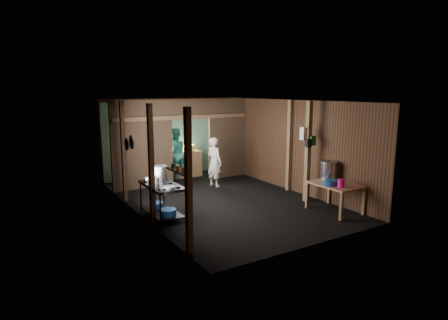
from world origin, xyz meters
TOP-DOWN VIEW (x-y plane):
  - floor at (0.00, 0.00)m, footprint 4.50×7.00m
  - ceiling at (0.00, 0.00)m, footprint 4.50×7.00m
  - wall_back at (0.00, 3.50)m, footprint 4.50×0.00m
  - wall_front at (0.00, -3.50)m, footprint 4.50×0.00m
  - wall_left at (-2.25, 0.00)m, footprint 0.00×7.00m
  - wall_right at (2.25, 0.00)m, footprint 0.00×7.00m
  - partition_left at (-1.32, 2.20)m, footprint 1.85×0.10m
  - partition_right at (1.57, 2.20)m, footprint 1.35×0.10m
  - partition_header at (0.25, 2.20)m, footprint 1.30×0.10m
  - turquoise_panel at (0.00, 3.44)m, footprint 4.40×0.06m
  - back_counter at (0.30, 2.95)m, footprint 1.20×0.50m
  - wall_clock at (0.25, 3.40)m, footprint 0.20×0.03m
  - post_left_a at (-2.18, -2.60)m, footprint 0.10×0.12m
  - post_left_b at (-2.18, -0.80)m, footprint 0.10×0.12m
  - post_left_c at (-2.18, 1.20)m, footprint 0.10×0.12m
  - post_right at (2.18, -0.20)m, footprint 0.10×0.12m
  - post_free at (1.85, -1.30)m, footprint 0.12×0.12m
  - cross_beam at (0.00, 2.15)m, footprint 4.40×0.12m
  - pan_lid_big at (-2.21, 0.40)m, footprint 0.03×0.34m
  - pan_lid_small at (-2.21, 0.80)m, footprint 0.03×0.30m
  - wall_shelf at (-2.15, -2.10)m, footprint 0.14×0.80m
  - jar_white at (-2.15, -2.35)m, footprint 0.07×0.07m
  - jar_yellow at (-2.15, -2.10)m, footprint 0.08×0.08m
  - jar_green at (-2.15, -1.88)m, footprint 0.06×0.06m
  - bag_white at (1.80, -1.22)m, footprint 0.22×0.15m
  - bag_green at (1.92, -1.36)m, footprint 0.16×0.12m
  - bag_black at (1.78, -1.38)m, footprint 0.14×0.10m
  - gas_range at (-1.88, -0.60)m, footprint 0.69×1.34m
  - prep_table at (1.83, -2.29)m, footprint 0.84×1.16m
  - stove_pot_large at (-1.71, -0.12)m, footprint 0.39×0.39m
  - stove_pot_med at (-2.05, -0.61)m, footprint 0.26×0.26m
  - stove_saucepan at (-2.05, -0.13)m, footprint 0.19×0.19m
  - frying_pan at (-1.88, -1.01)m, footprint 0.36×0.53m
  - blue_tub_front at (-1.88, -0.93)m, footprint 0.36×0.36m
  - blue_tub_back at (-1.88, -0.26)m, footprint 0.31×0.31m
  - stock_pot at (2.00, -1.89)m, footprint 0.50×0.50m
  - wash_basin at (1.60, -2.33)m, footprint 0.35×0.35m
  - pink_bucket at (1.67, -2.60)m, footprint 0.19×0.19m
  - knife at (1.80, -2.71)m, footprint 0.30×0.05m
  - yellow_tub at (0.54, 2.95)m, footprint 0.38×0.38m
  - red_cup at (0.01, 2.95)m, footprint 0.12×0.12m
  - cook at (0.58, 1.30)m, footprint 0.47×0.61m
  - worker_back at (-0.05, 2.78)m, footprint 0.91×0.76m

SIDE VIEW (x-z plane):
  - floor at x=0.00m, z-range 0.00..0.00m
  - blue_tub_back at x=-1.88m, z-range 0.15..0.28m
  - blue_tub_front at x=-1.88m, z-range 0.15..0.30m
  - prep_table at x=1.83m, z-range 0.00..0.69m
  - gas_range at x=-1.88m, z-range 0.00..0.79m
  - back_counter at x=0.30m, z-range 0.00..0.85m
  - knife at x=1.80m, z-range 0.69..0.70m
  - cook at x=0.58m, z-range 0.00..1.49m
  - wash_basin at x=1.60m, z-range 0.69..0.82m
  - pink_bucket at x=1.67m, z-range 0.69..0.88m
  - frying_pan at x=-1.88m, z-range 0.78..0.84m
  - stove_saucepan at x=-2.05m, z-range 0.79..0.88m
  - worker_back at x=-0.05m, z-range 0.00..1.68m
  - stove_pot_med at x=-2.05m, z-range 0.77..0.98m
  - stock_pot at x=2.00m, z-range 0.67..1.14m
  - red_cup at x=0.01m, z-range 0.85..0.99m
  - stove_pot_large at x=-1.71m, z-range 0.77..1.11m
  - yellow_tub at x=0.54m, z-range 0.85..1.06m
  - turquoise_panel at x=0.00m, z-range 0.00..2.50m
  - wall_back at x=0.00m, z-range 0.00..2.60m
  - wall_front at x=0.00m, z-range 0.00..2.60m
  - wall_left at x=-2.25m, z-range 0.00..2.60m
  - wall_right at x=2.25m, z-range 0.00..2.60m
  - partition_left at x=-1.32m, z-range 0.00..2.60m
  - partition_right at x=1.57m, z-range 0.00..2.60m
  - post_left_a at x=-2.18m, z-range 0.00..2.60m
  - post_left_b at x=-2.18m, z-range 0.00..2.60m
  - post_left_c at x=-2.18m, z-range 0.00..2.60m
  - post_right at x=2.18m, z-range 0.00..2.60m
  - post_free at x=1.85m, z-range 0.00..2.60m
  - wall_shelf at x=-2.15m, z-range 1.39..1.41m
  - jar_white at x=-2.15m, z-range 1.42..1.52m
  - jar_yellow at x=-2.15m, z-range 1.42..1.52m
  - jar_green at x=-2.15m, z-range 1.42..1.52m
  - pan_lid_small at x=-2.21m, z-range 1.40..1.70m
  - bag_black at x=1.78m, z-range 1.45..1.65m
  - bag_green at x=1.92m, z-range 1.48..1.72m
  - pan_lid_big at x=-2.21m, z-range 1.48..1.82m
  - bag_white at x=1.80m, z-range 1.62..1.94m
  - wall_clock at x=0.25m, z-range 1.80..2.00m
  - cross_beam at x=0.00m, z-range 1.99..2.11m
  - partition_header at x=0.25m, z-range 2.00..2.60m
  - ceiling at x=0.00m, z-range 2.60..2.60m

